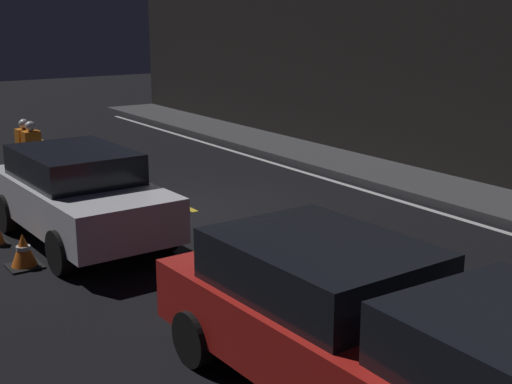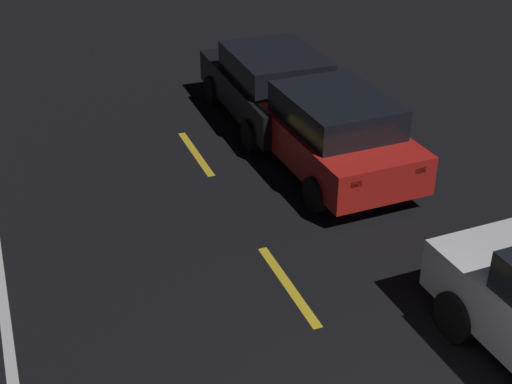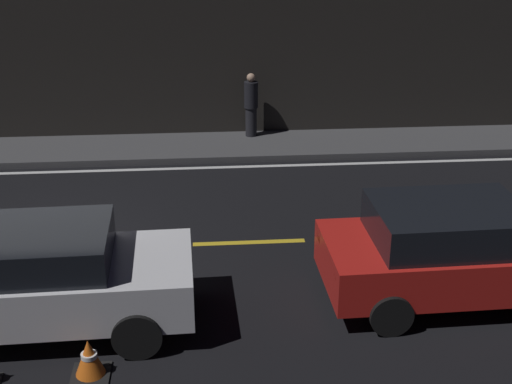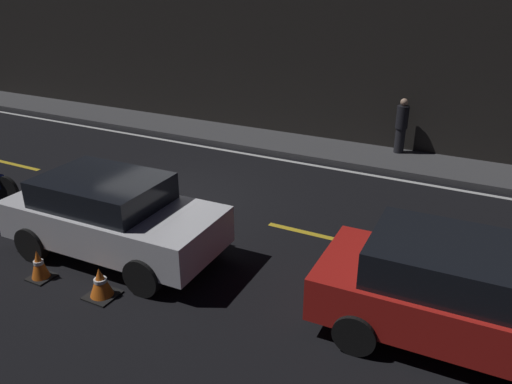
% 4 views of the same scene
% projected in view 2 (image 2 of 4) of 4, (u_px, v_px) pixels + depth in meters
% --- Properties ---
extents(lane_dash_d, '(2.00, 0.14, 0.01)m').
position_uv_depth(lane_dash_d, '(288.00, 285.00, 10.11)').
color(lane_dash_d, gold).
rests_on(lane_dash_d, ground).
extents(lane_dash_e, '(2.00, 0.14, 0.01)m').
position_uv_depth(lane_dash_e, '(196.00, 153.00, 13.76)').
color(lane_dash_e, gold).
rests_on(lane_dash_e, ground).
extents(taxi_red, '(4.07, 2.04, 1.53)m').
position_uv_depth(taxi_red, '(331.00, 131.00, 12.76)').
color(taxi_red, red).
rests_on(taxi_red, ground).
extents(van_black, '(4.10, 2.07, 1.54)m').
position_uv_depth(van_black, '(272.00, 84.00, 14.75)').
color(van_black, black).
rests_on(van_black, ground).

